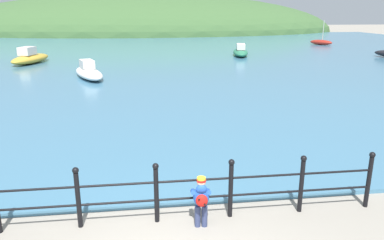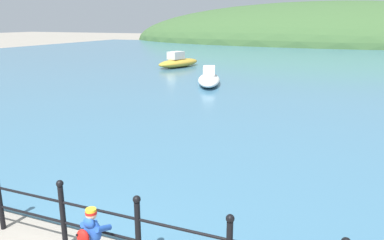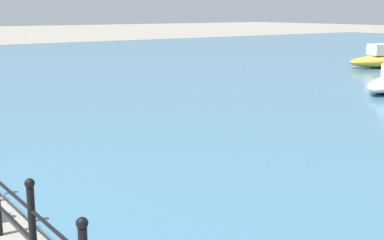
{
  "view_description": "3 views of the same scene",
  "coord_description": "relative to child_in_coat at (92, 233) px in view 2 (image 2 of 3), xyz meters",
  "views": [
    {
      "loc": [
        -0.25,
        -4.92,
        3.91
      ],
      "look_at": [
        0.94,
        4.03,
        1.26
      ],
      "focal_mm": 35.0,
      "sensor_mm": 36.0,
      "label": 1
    },
    {
      "loc": [
        4.05,
        -2.83,
        3.7
      ],
      "look_at": [
        0.16,
        6.5,
        1.01
      ],
      "focal_mm": 35.0,
      "sensor_mm": 36.0,
      "label": 2
    },
    {
      "loc": [
        8.63,
        -0.39,
        3.09
      ],
      "look_at": [
        0.85,
        5.19,
        1.12
      ],
      "focal_mm": 50.0,
      "sensor_mm": 36.0,
      "label": 3
    }
  ],
  "objects": [
    {
      "name": "boat_white_sailboat",
      "position": [
        -9.31,
        23.43,
        -0.1
      ],
      "size": [
        2.64,
        4.73,
        1.25
      ],
      "color": "gold",
      "rests_on": "water"
    },
    {
      "name": "far_hillside",
      "position": [
        -0.73,
        69.94,
        -0.61
      ],
      "size": [
        75.36,
        41.45,
        14.28
      ],
      "color": "#3D6033",
      "rests_on": "ground"
    },
    {
      "name": "boat_nearest_quay",
      "position": [
        -4.14,
        16.45,
        -0.18
      ],
      "size": [
        2.65,
        4.67,
        1.01
      ],
      "color": "silver",
      "rests_on": "water"
    },
    {
      "name": "child_in_coat",
      "position": [
        0.0,
        0.0,
        0.0
      ],
      "size": [
        0.41,
        0.55,
        1.0
      ],
      "color": "navy",
      "rests_on": "ground"
    },
    {
      "name": "iron_railing",
      "position": [
        -0.81,
        0.3,
        0.04
      ],
      "size": [
        8.75,
        0.12,
        1.21
      ],
      "color": "black",
      "rests_on": "ground"
    },
    {
      "name": "water",
      "position": [
        -0.73,
        30.8,
        -0.56
      ],
      "size": [
        80.0,
        60.0,
        0.1
      ],
      "primitive_type": "cube",
      "color": "teal",
      "rests_on": "ground"
    }
  ]
}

